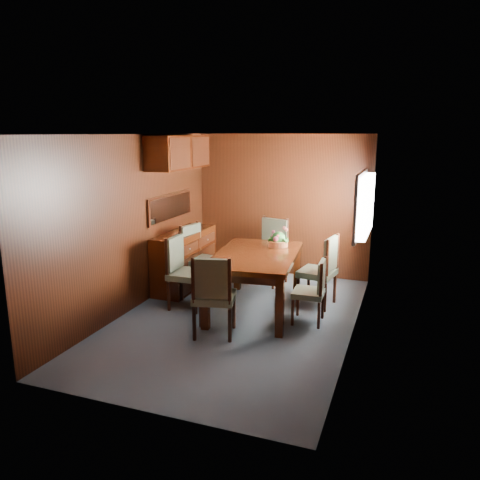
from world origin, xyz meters
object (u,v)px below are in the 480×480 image
at_px(dining_table, 256,262).
at_px(flower_centerpiece, 278,237).
at_px(chair_left_near, 183,268).
at_px(chair_head, 213,292).
at_px(chair_right_near, 314,288).
at_px(sideboard, 185,259).

distance_m(dining_table, flower_centerpiece, 0.58).
bearing_deg(chair_left_near, chair_head, 43.61).
relative_size(dining_table, chair_left_near, 1.77).
xyz_separation_m(chair_left_near, chair_head, (0.81, -0.79, -0.00)).
bearing_deg(chair_left_near, chair_right_near, 89.80).
bearing_deg(chair_right_near, sideboard, 69.01).
bearing_deg(sideboard, chair_head, -53.60).
xyz_separation_m(dining_table, chair_left_near, (-1.01, -0.23, -0.12)).
bearing_deg(chair_left_near, flower_centerpiece, 119.47).
height_order(dining_table, chair_right_near, chair_right_near).
xyz_separation_m(sideboard, chair_head, (1.18, -1.60, 0.12)).
height_order(dining_table, flower_centerpiece, flower_centerpiece).
bearing_deg(flower_centerpiece, sideboard, 176.69).
xyz_separation_m(sideboard, flower_centerpiece, (1.56, -0.09, 0.51)).
bearing_deg(dining_table, flower_centerpiece, 64.81).
bearing_deg(chair_right_near, chair_left_near, 89.42).
relative_size(chair_left_near, chair_head, 1.00).
xyz_separation_m(dining_table, chair_right_near, (0.84, -0.17, -0.22)).
distance_m(chair_left_near, flower_centerpiece, 1.43).
bearing_deg(dining_table, chair_left_near, -173.01).
bearing_deg(flower_centerpiece, dining_table, -109.54).
xyz_separation_m(chair_right_near, flower_centerpiece, (-0.67, 0.67, 0.48)).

